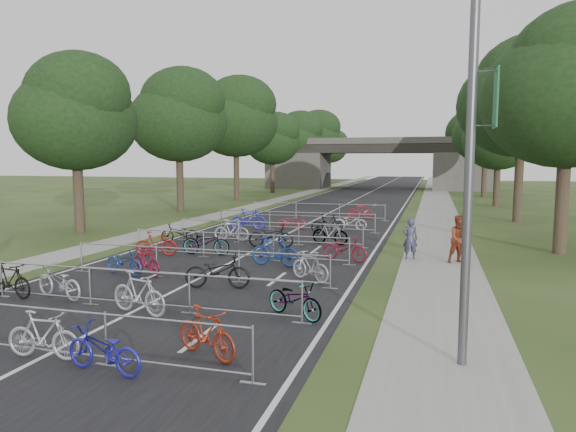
# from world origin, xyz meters

# --- Properties ---
(ground) EXTENTS (200.00, 200.00, 0.00)m
(ground) POSITION_xyz_m (0.00, 0.00, 0.00)
(ground) COLOR #2D401B
(ground) RESTS_ON ground
(road) EXTENTS (11.00, 140.00, 0.01)m
(road) POSITION_xyz_m (0.00, 50.00, 0.01)
(road) COLOR black
(road) RESTS_ON ground
(sidewalk_right) EXTENTS (3.00, 140.00, 0.01)m
(sidewalk_right) POSITION_xyz_m (8.00, 50.00, 0.01)
(sidewalk_right) COLOR gray
(sidewalk_right) RESTS_ON ground
(sidewalk_left) EXTENTS (2.00, 140.00, 0.01)m
(sidewalk_left) POSITION_xyz_m (-7.50, 50.00, 0.01)
(sidewalk_left) COLOR gray
(sidewalk_left) RESTS_ON ground
(lane_markings) EXTENTS (0.12, 140.00, 0.00)m
(lane_markings) POSITION_xyz_m (0.00, 50.00, 0.00)
(lane_markings) COLOR silver
(lane_markings) RESTS_ON ground
(overpass_bridge) EXTENTS (31.00, 8.00, 7.05)m
(overpass_bridge) POSITION_xyz_m (0.00, 65.00, 3.53)
(overpass_bridge) COLOR #47453F
(overpass_bridge) RESTS_ON ground
(lamppost) EXTENTS (0.61, 0.65, 8.21)m
(lamppost) POSITION_xyz_m (8.33, 2.00, 4.28)
(lamppost) COLOR #4C4C51
(lamppost) RESTS_ON ground
(tree_left_0) EXTENTS (6.72, 6.72, 10.25)m
(tree_left_0) POSITION_xyz_m (-11.39, 15.93, 6.49)
(tree_left_0) COLOR #33261C
(tree_left_0) RESTS_ON ground
(tree_right_0) EXTENTS (7.17, 7.17, 10.93)m
(tree_right_0) POSITION_xyz_m (13.11, 15.93, 6.92)
(tree_right_0) COLOR #33261C
(tree_right_0) RESTS_ON ground
(tree_left_1) EXTENTS (7.56, 7.56, 11.53)m
(tree_left_1) POSITION_xyz_m (-11.39, 27.93, 7.30)
(tree_left_1) COLOR #33261C
(tree_left_1) RESTS_ON ground
(tree_right_1) EXTENTS (8.18, 8.18, 12.47)m
(tree_right_1) POSITION_xyz_m (13.11, 27.93, 7.90)
(tree_right_1) COLOR #33261C
(tree_right_1) RESTS_ON ground
(tree_left_2) EXTENTS (8.40, 8.40, 12.81)m
(tree_left_2) POSITION_xyz_m (-11.39, 39.93, 8.12)
(tree_left_2) COLOR #33261C
(tree_left_2) RESTS_ON ground
(tree_right_2) EXTENTS (6.16, 6.16, 9.39)m
(tree_right_2) POSITION_xyz_m (13.11, 39.93, 5.95)
(tree_right_2) COLOR #33261C
(tree_right_2) RESTS_ON ground
(tree_left_3) EXTENTS (6.72, 6.72, 10.25)m
(tree_left_3) POSITION_xyz_m (-11.39, 51.93, 6.49)
(tree_left_3) COLOR #33261C
(tree_left_3) RESTS_ON ground
(tree_right_3) EXTENTS (7.17, 7.17, 10.93)m
(tree_right_3) POSITION_xyz_m (13.11, 51.93, 6.92)
(tree_right_3) COLOR #33261C
(tree_right_3) RESTS_ON ground
(tree_left_4) EXTENTS (7.56, 7.56, 11.53)m
(tree_left_4) POSITION_xyz_m (-11.39, 63.93, 7.30)
(tree_left_4) COLOR #33261C
(tree_left_4) RESTS_ON ground
(tree_right_4) EXTENTS (8.18, 8.18, 12.47)m
(tree_right_4) POSITION_xyz_m (13.11, 63.93, 7.90)
(tree_right_4) COLOR #33261C
(tree_right_4) RESTS_ON ground
(tree_left_5) EXTENTS (8.40, 8.40, 12.81)m
(tree_left_5) POSITION_xyz_m (-11.39, 75.93, 8.12)
(tree_left_5) COLOR #33261C
(tree_left_5) RESTS_ON ground
(tree_right_5) EXTENTS (6.16, 6.16, 9.39)m
(tree_right_5) POSITION_xyz_m (13.11, 75.93, 5.95)
(tree_right_5) COLOR #33261C
(tree_right_5) RESTS_ON ground
(tree_left_6) EXTENTS (6.72, 6.72, 10.25)m
(tree_left_6) POSITION_xyz_m (-11.39, 87.93, 6.49)
(tree_left_6) COLOR #33261C
(tree_left_6) RESTS_ON ground
(tree_right_6) EXTENTS (7.17, 7.17, 10.93)m
(tree_right_6) POSITION_xyz_m (13.11, 87.93, 6.92)
(tree_right_6) COLOR #33261C
(tree_right_6) RESTS_ON ground
(barrier_row_0) EXTENTS (9.70, 0.08, 1.10)m
(barrier_row_0) POSITION_xyz_m (0.00, 0.00, 0.55)
(barrier_row_0) COLOR #979A9F
(barrier_row_0) RESTS_ON ground
(barrier_row_1) EXTENTS (9.70, 0.08, 1.10)m
(barrier_row_1) POSITION_xyz_m (0.00, 3.60, 0.55)
(barrier_row_1) COLOR #979A9F
(barrier_row_1) RESTS_ON ground
(barrier_row_2) EXTENTS (9.70, 0.08, 1.10)m
(barrier_row_2) POSITION_xyz_m (0.00, 7.20, 0.55)
(barrier_row_2) COLOR #979A9F
(barrier_row_2) RESTS_ON ground
(barrier_row_3) EXTENTS (9.70, 0.08, 1.10)m
(barrier_row_3) POSITION_xyz_m (0.00, 11.00, 0.55)
(barrier_row_3) COLOR #979A9F
(barrier_row_3) RESTS_ON ground
(barrier_row_4) EXTENTS (9.70, 0.08, 1.10)m
(barrier_row_4) POSITION_xyz_m (0.00, 15.00, 0.55)
(barrier_row_4) COLOR #979A9F
(barrier_row_4) RESTS_ON ground
(barrier_row_5) EXTENTS (9.70, 0.08, 1.10)m
(barrier_row_5) POSITION_xyz_m (0.00, 20.00, 0.55)
(barrier_row_5) COLOR #979A9F
(barrier_row_5) RESTS_ON ground
(barrier_row_6) EXTENTS (9.70, 0.08, 1.10)m
(barrier_row_6) POSITION_xyz_m (0.00, 26.00, 0.55)
(barrier_row_6) COLOR #979A9F
(barrier_row_6) RESTS_ON ground
(bike_1) EXTENTS (1.69, 0.57, 1.00)m
(bike_1) POSITION_xyz_m (0.10, -0.06, 0.50)
(bike_1) COLOR #A5A5AD
(bike_1) RESTS_ON ground
(bike_2) EXTENTS (1.84, 0.87, 0.93)m
(bike_2) POSITION_xyz_m (1.70, -0.33, 0.47)
(bike_2) COLOR #1E1C9B
(bike_2) RESTS_ON ground
(bike_3) EXTENTS (1.79, 1.20, 1.05)m
(bike_3) POSITION_xyz_m (3.26, 0.93, 0.52)
(bike_3) COLOR maroon
(bike_3) RESTS_ON ground
(bike_4) EXTENTS (1.79, 0.73, 1.04)m
(bike_4) POSITION_xyz_m (-4.30, 3.59, 0.52)
(bike_4) COLOR black
(bike_4) RESTS_ON ground
(bike_5) EXTENTS (2.01, 1.14, 1.00)m
(bike_5) POSITION_xyz_m (-2.82, 3.88, 0.50)
(bike_5) COLOR #A6A8AE
(bike_5) RESTS_ON ground
(bike_6) EXTENTS (1.98, 1.03, 1.14)m
(bike_6) POSITION_xyz_m (0.30, 3.15, 0.57)
(bike_6) COLOR #A5A5AD
(bike_6) RESTS_ON ground
(bike_7) EXTENTS (1.93, 1.46, 0.97)m
(bike_7) POSITION_xyz_m (4.30, 4.03, 0.49)
(bike_7) COLOR #979A9F
(bike_7) RESTS_ON ground
(bike_8) EXTENTS (1.89, 1.09, 0.94)m
(bike_8) POSITION_xyz_m (-2.81, 7.17, 0.47)
(bike_8) COLOR navy
(bike_8) RESTS_ON ground
(bike_9) EXTENTS (1.76, 1.27, 1.04)m
(bike_9) POSITION_xyz_m (-1.99, 7.29, 0.52)
(bike_9) COLOR maroon
(bike_9) RESTS_ON ground
(bike_10) EXTENTS (2.18, 1.15, 1.09)m
(bike_10) POSITION_xyz_m (1.16, 6.29, 0.55)
(bike_10) COLOR black
(bike_10) RESTS_ON ground
(bike_11) EXTENTS (1.68, 1.29, 1.01)m
(bike_11) POSITION_xyz_m (3.75, 8.06, 0.51)
(bike_11) COLOR #B2B2BA
(bike_11) RESTS_ON ground
(bike_12) EXTENTS (1.82, 1.02, 1.05)m
(bike_12) POSITION_xyz_m (-3.55, 10.64, 0.53)
(bike_12) COLOR maroon
(bike_12) RESTS_ON ground
(bike_13) EXTENTS (2.13, 0.90, 1.09)m
(bike_13) POSITION_xyz_m (-1.63, 11.47, 0.55)
(bike_13) COLOR #979A9F
(bike_13) RESTS_ON ground
(bike_14) EXTENTS (2.04, 0.84, 1.19)m
(bike_14) POSITION_xyz_m (1.91, 10.00, 0.59)
(bike_14) COLOR navy
(bike_14) RESTS_ON ground
(bike_15) EXTENTS (2.08, 1.25, 1.03)m
(bike_15) POSITION_xyz_m (4.30, 11.72, 0.52)
(bike_15) COLOR maroon
(bike_15) RESTS_ON ground
(bike_16) EXTENTS (1.92, 1.17, 0.95)m
(bike_16) POSITION_xyz_m (-4.30, 14.14, 0.48)
(bike_16) COLOR black
(bike_16) RESTS_ON ground
(bike_17) EXTENTS (1.84, 0.64, 1.09)m
(bike_17) POSITION_xyz_m (-2.02, 15.26, 0.54)
(bike_17) COLOR #A2A2A9
(bike_17) RESTS_ON ground
(bike_18) EXTENTS (2.17, 0.90, 1.11)m
(bike_18) POSITION_xyz_m (0.47, 13.97, 0.56)
(bike_18) COLOR black
(bike_18) RESTS_ON ground
(bike_19) EXTENTS (1.92, 0.92, 1.11)m
(bike_19) POSITION_xyz_m (2.94, 15.56, 0.55)
(bike_19) COLOR #979A9F
(bike_19) RESTS_ON ground
(bike_20) EXTENTS (2.13, 1.22, 1.23)m
(bike_20) POSITION_xyz_m (-2.66, 19.46, 0.62)
(bike_20) COLOR #1C219E
(bike_20) RESTS_ON ground
(bike_21) EXTENTS (1.77, 0.86, 0.89)m
(bike_21) POSITION_xyz_m (-0.29, 20.31, 0.45)
(bike_21) COLOR maroon
(bike_21) RESTS_ON ground
(bike_22) EXTENTS (1.86, 1.07, 1.08)m
(bike_22) POSITION_xyz_m (2.05, 19.26, 0.54)
(bike_22) COLOR black
(bike_22) RESTS_ON ground
(bike_23) EXTENTS (1.92, 0.78, 0.99)m
(bike_23) POSITION_xyz_m (3.09, 20.86, 0.49)
(bike_23) COLOR #B2B4BB
(bike_23) RESTS_ON ground
(bike_27) EXTENTS (1.76, 0.56, 1.05)m
(bike_27) POSITION_xyz_m (2.81, 27.01, 0.52)
(bike_27) COLOR maroon
(bike_27) RESTS_ON ground
(pedestrian_a) EXTENTS (0.66, 0.49, 1.68)m
(pedestrian_a) POSITION_xyz_m (6.80, 12.89, 0.84)
(pedestrian_a) COLOR #353650
(pedestrian_a) RESTS_ON ground
(pedestrian_b) EXTENTS (1.14, 1.05, 1.89)m
(pedestrian_b) POSITION_xyz_m (8.70, 12.57, 0.95)
(pedestrian_b) COLOR maroon
(pedestrian_b) RESTS_ON ground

